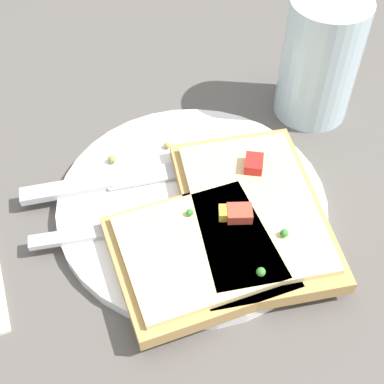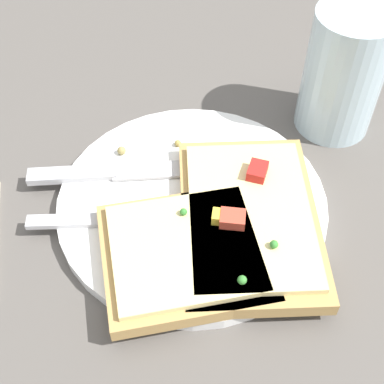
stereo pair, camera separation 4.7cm
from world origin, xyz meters
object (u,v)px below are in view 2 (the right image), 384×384
knife (126,172)px  pizza_slice_main (249,218)px  pizza_slice_corner (185,253)px  drinking_glass (343,73)px  plate (192,203)px  fork (167,218)px

knife → pizza_slice_main: bearing=-32.6°
pizza_slice_corner → drinking_glass: (0.14, -0.18, 0.04)m
plate → knife: size_ratio=1.12×
plate → pizza_slice_main: 0.06m
drinking_glass → fork: bearing=117.9°
fork → knife: 0.07m
pizza_slice_main → pizza_slice_corner: size_ratio=1.45×
plate → fork: 0.03m
drinking_glass → pizza_slice_corner: bearing=128.2°
knife → fork: bearing=-58.4°
knife → drinking_glass: (0.04, -0.22, 0.05)m
pizza_slice_main → pizza_slice_corner: (-0.02, 0.06, -0.00)m
fork → knife: bearing=123.8°
pizza_slice_main → drinking_glass: size_ratio=1.51×
plate → knife: (0.04, 0.05, 0.01)m
plate → knife: 0.07m
knife → drinking_glass: bearing=17.6°
plate → fork: (-0.02, 0.03, 0.01)m
fork → knife: size_ratio=1.00×
plate → pizza_slice_main: (-0.04, -0.04, 0.02)m
pizza_slice_corner → knife: bearing=-71.0°
knife → pizza_slice_corner: (-0.10, -0.04, 0.01)m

